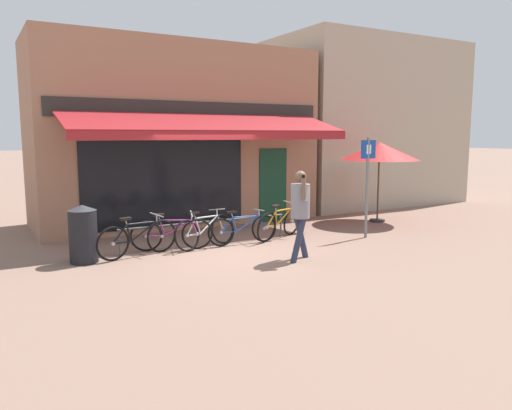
{
  "coord_description": "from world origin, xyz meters",
  "views": [
    {
      "loc": [
        -4.71,
        -9.47,
        2.49
      ],
      "look_at": [
        0.4,
        -0.6,
        1.05
      ],
      "focal_mm": 35.0,
      "sensor_mm": 36.0,
      "label": 1
    }
  ],
  "objects_px": {
    "bicycle_silver": "(205,231)",
    "bicycle_blue": "(243,229)",
    "bicycle_purple": "(172,234)",
    "litter_bin": "(83,234)",
    "bicycle_black": "(138,238)",
    "bicycle_orange": "(280,223)",
    "pedestrian_adult": "(300,205)",
    "cafe_parasol": "(379,152)",
    "parking_sign": "(367,177)"
  },
  "relations": [
    {
      "from": "bicycle_black",
      "to": "bicycle_silver",
      "type": "relative_size",
      "value": 1.05
    },
    {
      "from": "bicycle_blue",
      "to": "parking_sign",
      "type": "distance_m",
      "value": 3.28
    },
    {
      "from": "bicycle_silver",
      "to": "bicycle_purple",
      "type": "bearing_deg",
      "value": 157.9
    },
    {
      "from": "bicycle_silver",
      "to": "bicycle_blue",
      "type": "distance_m",
      "value": 0.89
    },
    {
      "from": "bicycle_black",
      "to": "bicycle_silver",
      "type": "bearing_deg",
      "value": -7.77
    },
    {
      "from": "bicycle_orange",
      "to": "pedestrian_adult",
      "type": "xyz_separation_m",
      "value": [
        -0.76,
        -1.93,
        0.72
      ]
    },
    {
      "from": "bicycle_blue",
      "to": "bicycle_black",
      "type": "bearing_deg",
      "value": -177.2
    },
    {
      "from": "bicycle_black",
      "to": "bicycle_purple",
      "type": "bearing_deg",
      "value": 0.4
    },
    {
      "from": "litter_bin",
      "to": "bicycle_silver",
      "type": "bearing_deg",
      "value": 1.36
    },
    {
      "from": "pedestrian_adult",
      "to": "parking_sign",
      "type": "bearing_deg",
      "value": -164.11
    },
    {
      "from": "bicycle_purple",
      "to": "litter_bin",
      "type": "distance_m",
      "value": 1.88
    },
    {
      "from": "bicycle_black",
      "to": "bicycle_silver",
      "type": "height_order",
      "value": "bicycle_black"
    },
    {
      "from": "parking_sign",
      "to": "cafe_parasol",
      "type": "bearing_deg",
      "value": 40.06
    },
    {
      "from": "bicycle_blue",
      "to": "parking_sign",
      "type": "bearing_deg",
      "value": -13.23
    },
    {
      "from": "litter_bin",
      "to": "bicycle_black",
      "type": "bearing_deg",
      "value": -3.59
    },
    {
      "from": "litter_bin",
      "to": "parking_sign",
      "type": "xyz_separation_m",
      "value": [
        6.46,
        -0.93,
        0.91
      ]
    },
    {
      "from": "bicycle_purple",
      "to": "bicycle_silver",
      "type": "height_order",
      "value": "bicycle_silver"
    },
    {
      "from": "bicycle_black",
      "to": "cafe_parasol",
      "type": "relative_size",
      "value": 0.79
    },
    {
      "from": "bicycle_orange",
      "to": "parking_sign",
      "type": "xyz_separation_m",
      "value": [
        1.9,
        -0.93,
        1.1
      ]
    },
    {
      "from": "bicycle_purple",
      "to": "pedestrian_adult",
      "type": "distance_m",
      "value": 2.92
    },
    {
      "from": "bicycle_blue",
      "to": "litter_bin",
      "type": "bearing_deg",
      "value": -178.25
    },
    {
      "from": "bicycle_purple",
      "to": "pedestrian_adult",
      "type": "bearing_deg",
      "value": -28.96
    },
    {
      "from": "bicycle_black",
      "to": "litter_bin",
      "type": "distance_m",
      "value": 1.08
    },
    {
      "from": "bicycle_orange",
      "to": "bicycle_black",
      "type": "bearing_deg",
      "value": 157.98
    },
    {
      "from": "litter_bin",
      "to": "cafe_parasol",
      "type": "distance_m",
      "value": 8.47
    },
    {
      "from": "bicycle_black",
      "to": "bicycle_orange",
      "type": "bearing_deg",
      "value": -11.48
    },
    {
      "from": "bicycle_purple",
      "to": "bicycle_orange",
      "type": "distance_m",
      "value": 2.7
    },
    {
      "from": "bicycle_blue",
      "to": "pedestrian_adult",
      "type": "bearing_deg",
      "value": -78.11
    },
    {
      "from": "bicycle_silver",
      "to": "parking_sign",
      "type": "relative_size",
      "value": 0.71
    },
    {
      "from": "bicycle_black",
      "to": "bicycle_blue",
      "type": "bearing_deg",
      "value": -12.63
    },
    {
      "from": "cafe_parasol",
      "to": "pedestrian_adult",
      "type": "bearing_deg",
      "value": -150.39
    },
    {
      "from": "bicycle_blue",
      "to": "pedestrian_adult",
      "type": "xyz_separation_m",
      "value": [
        0.29,
        -1.86,
        0.75
      ]
    },
    {
      "from": "bicycle_purple",
      "to": "cafe_parasol",
      "type": "height_order",
      "value": "cafe_parasol"
    },
    {
      "from": "bicycle_orange",
      "to": "litter_bin",
      "type": "distance_m",
      "value": 4.57
    },
    {
      "from": "bicycle_black",
      "to": "pedestrian_adult",
      "type": "xyz_separation_m",
      "value": [
        2.74,
        -1.87,
        0.72
      ]
    },
    {
      "from": "bicycle_black",
      "to": "bicycle_blue",
      "type": "distance_m",
      "value": 2.44
    },
    {
      "from": "bicycle_black",
      "to": "bicycle_orange",
      "type": "xyz_separation_m",
      "value": [
        3.5,
        0.06,
        0.0
      ]
    },
    {
      "from": "pedestrian_adult",
      "to": "cafe_parasol",
      "type": "xyz_separation_m",
      "value": [
        4.52,
        2.57,
        0.92
      ]
    },
    {
      "from": "bicycle_purple",
      "to": "parking_sign",
      "type": "xyz_separation_m",
      "value": [
        4.6,
        -1.05,
        1.12
      ]
    },
    {
      "from": "pedestrian_adult",
      "to": "litter_bin",
      "type": "bearing_deg",
      "value": -31.82
    },
    {
      "from": "bicycle_purple",
      "to": "cafe_parasol",
      "type": "bearing_deg",
      "value": 22.22
    },
    {
      "from": "bicycle_black",
      "to": "cafe_parasol",
      "type": "distance_m",
      "value": 7.47
    },
    {
      "from": "bicycle_black",
      "to": "litter_bin",
      "type": "bearing_deg",
      "value": 163.93
    },
    {
      "from": "bicycle_blue",
      "to": "pedestrian_adult",
      "type": "relative_size",
      "value": 0.96
    },
    {
      "from": "bicycle_blue",
      "to": "bicycle_purple",
      "type": "bearing_deg",
      "value": 176.41
    },
    {
      "from": "bicycle_silver",
      "to": "pedestrian_adult",
      "type": "height_order",
      "value": "pedestrian_adult"
    },
    {
      "from": "bicycle_silver",
      "to": "litter_bin",
      "type": "distance_m",
      "value": 2.64
    },
    {
      "from": "bicycle_blue",
      "to": "cafe_parasol",
      "type": "relative_size",
      "value": 0.76
    },
    {
      "from": "bicycle_orange",
      "to": "bicycle_purple",
      "type": "bearing_deg",
      "value": 154.41
    },
    {
      "from": "bicycle_silver",
      "to": "bicycle_blue",
      "type": "relative_size",
      "value": 0.99
    }
  ]
}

